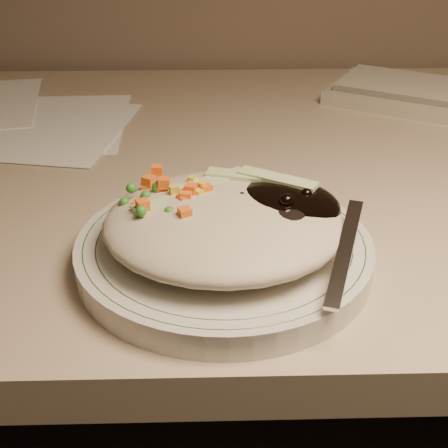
{
  "coord_description": "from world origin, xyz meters",
  "views": [
    {
      "loc": [
        -0.08,
        0.73,
        1.03
      ],
      "look_at": [
        -0.07,
        1.16,
        0.78
      ],
      "focal_mm": 50.0,
      "sensor_mm": 36.0,
      "label": 1
    }
  ],
  "objects": [
    {
      "name": "desk",
      "position": [
        0.0,
        1.38,
        0.54
      ],
      "size": [
        1.4,
        0.7,
        0.74
      ],
      "color": "tan",
      "rests_on": "ground"
    },
    {
      "name": "plate",
      "position": [
        -0.07,
        1.16,
        0.75
      ],
      "size": [
        0.24,
        0.24,
        0.02
      ],
      "primitive_type": "cylinder",
      "color": "silver",
      "rests_on": "desk"
    },
    {
      "name": "plate_rim",
      "position": [
        -0.07,
        1.16,
        0.76
      ],
      "size": [
        0.23,
        0.23,
        0.0
      ],
      "color": "#144723",
      "rests_on": "plate"
    },
    {
      "name": "meal",
      "position": [
        -0.07,
        1.16,
        0.78
      ],
      "size": [
        0.21,
        0.19,
        0.05
      ],
      "color": "#B6AB93",
      "rests_on": "plate"
    }
  ]
}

